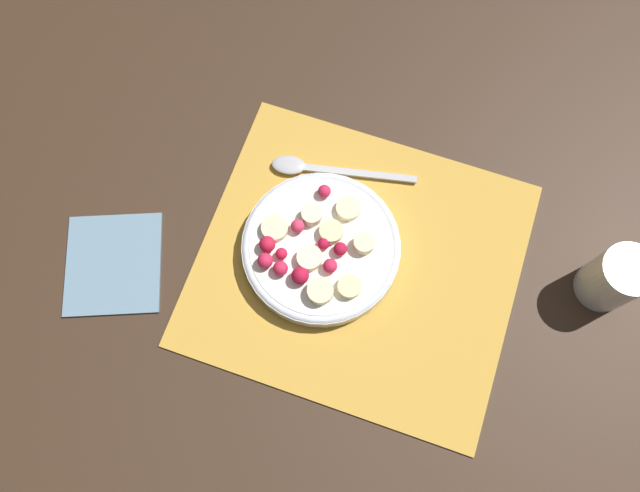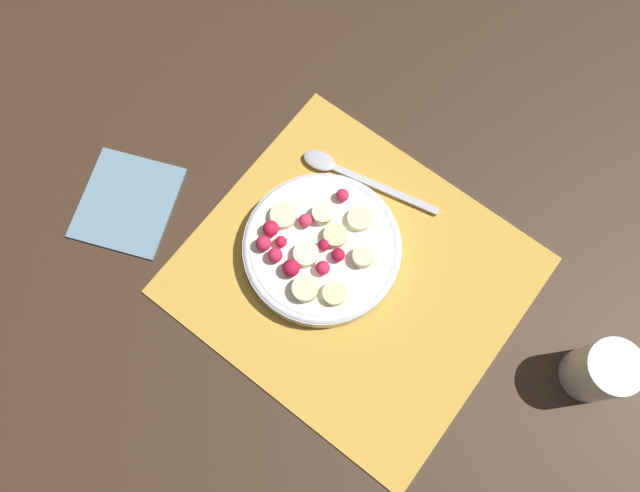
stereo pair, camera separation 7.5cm
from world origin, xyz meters
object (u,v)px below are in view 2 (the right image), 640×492
object	(u,v)px
spoon	(343,171)
napkin	(127,202)
fruit_bowl	(319,250)
drinking_glass	(601,371)

from	to	relation	value
spoon	napkin	world-z (taller)	spoon
napkin	fruit_bowl	bearing A→B (deg)	21.62
fruit_bowl	napkin	distance (m)	0.26
spoon	drinking_glass	bearing A→B (deg)	162.81
fruit_bowl	spoon	distance (m)	0.12
spoon	drinking_glass	world-z (taller)	drinking_glass
fruit_bowl	drinking_glass	size ratio (longest dim) A/B	2.30
napkin	drinking_glass	bearing A→B (deg)	16.17
fruit_bowl	drinking_glass	distance (m)	0.35
spoon	napkin	distance (m)	0.28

